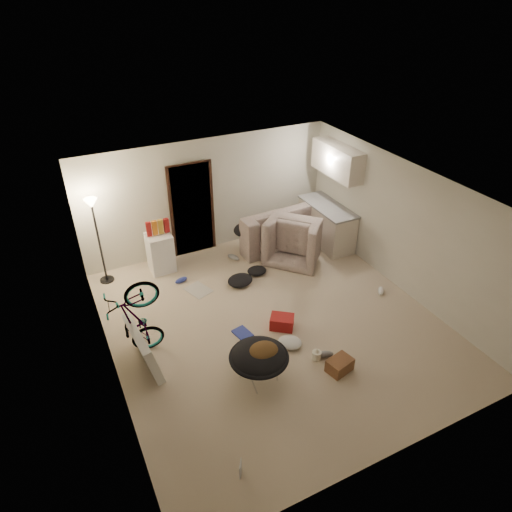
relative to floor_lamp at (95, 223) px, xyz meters
name	(u,v)px	position (x,y,z in m)	size (l,w,h in m)	color
floor	(273,323)	(2.40, -2.65, -1.32)	(5.50, 6.00, 0.02)	beige
ceiling	(276,193)	(2.40, -2.65, 1.20)	(5.50, 6.00, 0.02)	white
wall_back	(208,195)	(2.40, 0.36, -0.06)	(5.50, 0.02, 2.50)	beige
wall_front	(400,393)	(2.40, -5.66, -0.06)	(5.50, 0.02, 2.50)	beige
wall_left	(102,311)	(-0.36, -2.65, -0.06)	(0.02, 6.00, 2.50)	beige
wall_right	(405,228)	(5.16, -2.65, -0.06)	(0.02, 6.00, 2.50)	beige
doorway	(192,209)	(2.00, 0.32, -0.29)	(0.85, 0.10, 2.04)	black
door_trim	(192,210)	(2.00, 0.29, -0.29)	(0.97, 0.04, 2.10)	black
floor_lamp	(95,223)	(0.00, 0.00, 0.00)	(0.28, 0.28, 1.81)	black
kitchen_counter	(326,225)	(4.83, -0.65, -0.87)	(0.60, 1.50, 0.88)	beige
counter_top	(328,207)	(4.83, -0.65, -0.41)	(0.64, 1.54, 0.04)	gray
kitchen_uppers	(337,160)	(4.96, -0.65, 0.64)	(0.38, 1.40, 0.65)	beige
sofa	(284,228)	(3.97, -0.20, -0.97)	(2.31, 0.90, 0.68)	#3F463E
armchair	(297,240)	(3.96, -0.84, -0.94)	(1.14, 0.99, 0.74)	#3F463E
bicycle	(139,336)	(0.10, -2.41, -0.90)	(0.54, 1.54, 0.81)	black
book_asset	(240,479)	(0.64, -5.09, -1.30)	(0.16, 0.22, 0.02)	maroon
mini_fridge	(160,252)	(1.13, -0.10, -0.90)	(0.48, 0.48, 0.82)	white
snack_box_0	(149,229)	(0.96, -0.10, -0.31)	(0.10, 0.07, 0.30)	maroon
snack_box_1	(155,228)	(1.08, -0.10, -0.31)	(0.10, 0.07, 0.30)	orange
snack_box_2	(161,227)	(1.20, -0.10, -0.31)	(0.10, 0.07, 0.30)	#BE8928
snack_box_3	(166,225)	(1.32, -0.10, -0.31)	(0.10, 0.07, 0.30)	maroon
saucer_chair	(259,361)	(1.58, -3.73, -0.93)	(0.90, 0.90, 0.64)	silver
hoodie	(263,352)	(1.63, -3.76, -0.73)	(0.48, 0.40, 0.22)	#53381C
sofa_drape	(246,229)	(3.02, -0.20, -0.77)	(0.56, 0.46, 0.28)	black
tv_box	(143,348)	(0.10, -2.65, -0.95)	(0.13, 1.08, 0.71)	silver
drink_case_a	(340,365)	(2.79, -4.12, -1.20)	(0.39, 0.28, 0.22)	brown
drink_case_b	(282,322)	(2.48, -2.83, -1.19)	(0.40, 0.30, 0.23)	maroon
juicer	(317,355)	(2.60, -3.75, -1.22)	(0.15, 0.15, 0.22)	white
newspaper	(198,290)	(1.54, -1.13, -1.30)	(0.38, 0.50, 0.01)	#B7B0A9
book_blue	(243,333)	(1.78, -2.69, -1.29)	(0.25, 0.33, 0.03)	#2A379B
book_white	(260,353)	(1.85, -3.25, -1.30)	(0.18, 0.24, 0.02)	silver
shoe_0	(181,280)	(1.33, -0.73, -1.26)	(0.27, 0.11, 0.10)	#2A379B
shoe_1	(233,257)	(2.62, -0.41, -1.25)	(0.30, 0.12, 0.11)	slate
shoe_3	(325,354)	(2.75, -3.77, -1.25)	(0.28, 0.12, 0.11)	slate
shoe_4	(381,291)	(4.70, -2.80, -1.26)	(0.27, 0.11, 0.10)	white
clothes_lump_a	(240,280)	(2.37, -1.30, -1.22)	(0.52, 0.45, 0.17)	black
clothes_lump_b	(257,271)	(2.84, -1.12, -1.25)	(0.41, 0.35, 0.12)	black
clothes_lump_c	(290,342)	(2.38, -3.29, -1.24)	(0.40, 0.35, 0.12)	silver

